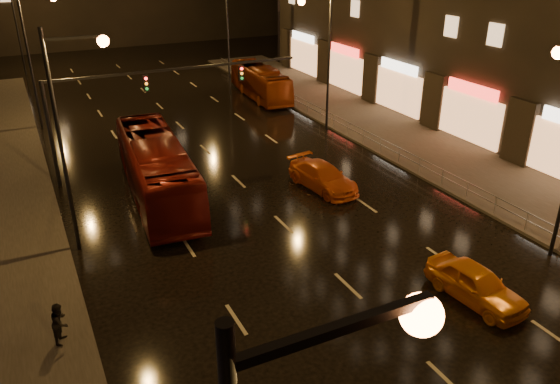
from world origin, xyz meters
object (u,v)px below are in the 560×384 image
Objects in this scene: bus_red at (157,169)px; bus_curb at (260,82)px; taxi_near at (476,284)px; taxi_far at (323,177)px; pedestrian_b at (60,323)px.

bus_red reaches higher than bus_curb.
taxi_near is 11.96m from taxi_far.
bus_red is 17.40m from taxi_near.
taxi_far is (0.00, 11.96, -0.01)m from taxi_near.
bus_red reaches higher than taxi_far.
bus_red is 21.67m from bus_curb.
bus_curb is (13.77, 16.73, -0.28)m from bus_red.
bus_curb is 32.13m from taxi_near.
taxi_near is 2.74× the size of pedestrian_b.
pedestrian_b reaches higher than taxi_far.
bus_curb is at bearing 55.42° from bus_red.
pedestrian_b is at bearing 158.26° from taxi_near.
bus_red reaches higher than taxi_near.
bus_curb is at bearing 75.78° from taxi_near.
bus_curb is 2.05× the size of taxi_far.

